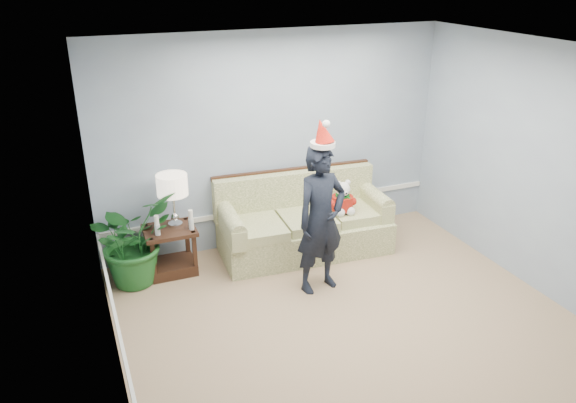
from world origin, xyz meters
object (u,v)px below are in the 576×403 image
Objects in this scene: table_lamp at (172,187)px; man at (321,220)px; houseplant at (132,240)px; sofa at (303,224)px; teddy_bear at (343,201)px; side_table at (172,255)px.

table_lamp is 1.74m from man.
houseplant is 2.14m from man.
sofa is 4.99× the size of teddy_bear.
teddy_bear is (2.54, -0.22, 0.14)m from houseplant.
houseplant is (-0.52, -0.10, -0.52)m from table_lamp.
teddy_bear is (0.65, 0.71, -0.16)m from man.
teddy_bear is at bearing -20.22° from sofa.
teddy_bear is at bearing -8.85° from table_lamp.
houseplant is (-2.10, 0.02, 0.18)m from sofa.
sofa reaches higher than side_table.
table_lamp is (0.09, 0.06, 0.83)m from side_table.
man is (1.47, -0.97, 0.61)m from side_table.
man reaches higher than sofa.
sofa reaches higher than teddy_bear.
sofa is at bearing 67.05° from man.
table_lamp is at bearing 33.55° from side_table.
sofa is 2.10m from houseplant.
side_table is 2.18m from teddy_bear.
houseplant reaches higher than side_table.
houseplant is 2.44× the size of teddy_bear.
side_table is 0.36× the size of man.
side_table is at bearing 178.40° from teddy_bear.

